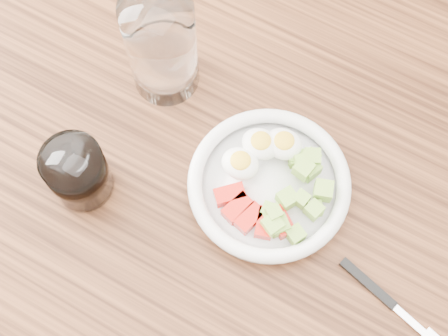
% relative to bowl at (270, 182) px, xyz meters
% --- Properties ---
extents(ground, '(4.00, 4.00, 0.00)m').
position_rel_bowl_xyz_m(ground, '(-0.05, -0.03, -0.79)').
color(ground, brown).
rests_on(ground, ground).
extents(dining_table, '(1.50, 0.90, 0.77)m').
position_rel_bowl_xyz_m(dining_table, '(-0.05, -0.03, -0.12)').
color(dining_table, brown).
rests_on(dining_table, ground).
extents(bowl, '(0.21, 0.21, 0.05)m').
position_rel_bowl_xyz_m(bowl, '(0.00, 0.00, 0.00)').
color(bowl, white).
rests_on(bowl, dining_table).
extents(fork, '(0.17, 0.06, 0.01)m').
position_rel_bowl_xyz_m(fork, '(0.19, -0.06, -0.02)').
color(fork, black).
rests_on(fork, dining_table).
extents(water_glass, '(0.09, 0.09, 0.16)m').
position_rel_bowl_xyz_m(water_glass, '(-0.20, 0.08, 0.06)').
color(water_glass, white).
rests_on(water_glass, dining_table).
extents(coffee_glass, '(0.08, 0.08, 0.09)m').
position_rel_bowl_xyz_m(coffee_glass, '(-0.21, -0.11, 0.02)').
color(coffee_glass, white).
rests_on(coffee_glass, dining_table).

